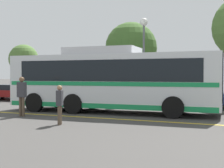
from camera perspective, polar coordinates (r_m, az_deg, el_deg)
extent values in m
plane|color=#423F3D|center=(16.75, -3.24, -5.01)|extent=(220.00, 220.00, 0.00)
cube|color=gold|center=(14.27, -3.45, -6.15)|extent=(30.80, 0.20, 0.01)
cube|color=#99999E|center=(21.02, 5.42, -3.46)|extent=(38.80, 0.36, 0.15)
cube|color=silver|center=(16.14, 0.00, 0.61)|extent=(10.91, 3.05, 2.66)
cube|color=black|center=(16.14, 0.00, 2.42)|extent=(9.40, 3.01, 1.04)
cube|color=#198C4C|center=(16.15, 0.00, 0.14)|extent=(10.70, 3.08, 0.20)
cube|color=#198C4C|center=(16.21, 0.00, -3.66)|extent=(10.70, 3.07, 0.24)
cube|color=black|center=(15.16, 19.62, 0.64)|extent=(0.15, 2.22, 1.96)
cube|color=black|center=(15.19, 19.66, 4.90)|extent=(0.13, 1.77, 0.24)
cube|color=silver|center=(16.38, -1.78, 5.95)|extent=(3.87, 2.20, 0.39)
cylinder|color=black|center=(16.58, 12.42, -3.37)|extent=(1.01, 0.33, 1.00)
cylinder|color=black|center=(14.19, 11.12, -4.20)|extent=(1.01, 0.33, 1.00)
cylinder|color=black|center=(17.93, -3.54, -2.97)|extent=(1.01, 0.33, 1.00)
cylinder|color=black|center=(15.74, -7.09, -3.61)|extent=(1.01, 0.33, 1.00)
cylinder|color=black|center=(18.95, -9.85, -2.74)|extent=(1.01, 0.33, 1.00)
cylinder|color=black|center=(16.90, -13.96, -3.29)|extent=(1.01, 0.33, 1.00)
cube|color=maroon|center=(25.27, -18.22, -1.59)|extent=(4.93, 1.93, 0.51)
cube|color=black|center=(25.34, -18.43, -0.55)|extent=(2.11, 1.57, 0.41)
cylinder|color=black|center=(24.86, -14.47, -2.20)|extent=(0.61, 0.23, 0.60)
cylinder|color=black|center=(23.68, -16.94, -2.40)|extent=(0.61, 0.23, 0.60)
cylinder|color=black|center=(26.90, -19.34, -1.95)|extent=(0.61, 0.23, 0.60)
cube|color=navy|center=(21.38, -5.76, -2.00)|extent=(4.04, 1.84, 0.57)
cube|color=black|center=(21.30, -5.53, -0.51)|extent=(1.73, 1.53, 0.54)
cylinder|color=black|center=(21.42, -9.66, -2.77)|extent=(0.61, 0.23, 0.60)
cylinder|color=black|center=(22.72, -7.38, -2.51)|extent=(0.61, 0.23, 0.60)
cylinder|color=black|center=(20.11, -3.92, -3.04)|extent=(0.61, 0.23, 0.60)
cylinder|color=black|center=(21.48, -1.86, -2.74)|extent=(0.61, 0.23, 0.60)
cube|color=#4C3823|center=(19.29, 9.78, -2.35)|extent=(4.39, 2.16, 0.61)
cube|color=black|center=(19.28, 9.47, -0.66)|extent=(1.91, 1.76, 0.53)
cylinder|color=black|center=(20.03, 13.92, -3.10)|extent=(0.61, 0.24, 0.60)
cylinder|color=black|center=(18.28, 13.45, -3.55)|extent=(0.61, 0.24, 0.60)
cylinder|color=black|center=(20.42, 6.48, -2.97)|extent=(0.61, 0.24, 0.60)
cylinder|color=black|center=(18.70, 5.33, -3.39)|extent=(0.61, 0.24, 0.60)
cylinder|color=brown|center=(12.47, -9.46, -5.58)|extent=(0.14, 0.14, 0.75)
cylinder|color=brown|center=(12.30, -9.61, -5.68)|extent=(0.14, 0.14, 0.75)
cube|color=#333338|center=(12.32, -9.55, -2.54)|extent=(0.36, 0.47, 0.59)
sphere|color=#9E704C|center=(12.29, -9.56, -0.69)|extent=(0.20, 0.20, 0.20)
cylinder|color=brown|center=(15.32, -16.39, -4.00)|extent=(0.14, 0.14, 0.90)
cylinder|color=brown|center=(15.20, -15.92, -4.04)|extent=(0.14, 0.14, 0.90)
cube|color=#333338|center=(15.20, -16.18, -0.99)|extent=(0.43, 0.25, 0.71)
sphere|color=brown|center=(15.19, -16.20, 0.81)|extent=(0.24, 0.24, 0.24)
cylinder|color=#59595E|center=(21.46, 5.83, 3.52)|extent=(0.14, 0.14, 5.29)
sphere|color=silver|center=(21.76, 5.85, 11.21)|extent=(0.53, 0.53, 0.53)
cylinder|color=#513823|center=(31.09, -15.83, 0.23)|extent=(0.28, 0.28, 2.42)
sphere|color=#4C7033|center=(31.12, -15.86, 4.40)|extent=(2.81, 2.81, 2.81)
cylinder|color=#513823|center=(26.00, 3.49, 0.19)|extent=(0.28, 0.28, 2.57)
sphere|color=#3D6028|center=(26.09, 3.50, 6.56)|extent=(4.30, 4.30, 4.30)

